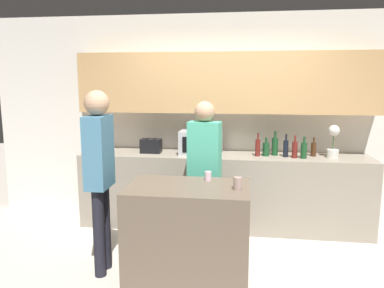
{
  "coord_description": "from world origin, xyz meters",
  "views": [
    {
      "loc": [
        0.25,
        -3.22,
        1.84
      ],
      "look_at": [
        -0.24,
        0.31,
        1.24
      ],
      "focal_mm": 35.0,
      "sensor_mm": 36.0,
      "label": 1
    }
  ],
  "objects_px": {
    "bottle_6": "(314,149)",
    "potted_plant": "(333,141)",
    "bottle_0": "(258,147)",
    "person_left": "(99,166)",
    "bottle_5": "(304,150)",
    "bottle_3": "(286,148)",
    "bottle_2": "(275,146)",
    "cup_1": "(208,176)",
    "cup_0": "(238,183)",
    "bottle_1": "(266,149)",
    "toaster": "(151,146)",
    "microwave": "(201,142)",
    "bottle_4": "(295,149)",
    "person_center": "(204,163)"
  },
  "relations": [
    {
      "from": "bottle_4",
      "to": "bottle_6",
      "type": "height_order",
      "value": "bottle_4"
    },
    {
      "from": "bottle_3",
      "to": "bottle_4",
      "type": "bearing_deg",
      "value": -23.29
    },
    {
      "from": "potted_plant",
      "to": "bottle_6",
      "type": "relative_size",
      "value": 1.69
    },
    {
      "from": "bottle_5",
      "to": "cup_1",
      "type": "distance_m",
      "value": 1.46
    },
    {
      "from": "bottle_2",
      "to": "cup_1",
      "type": "distance_m",
      "value": 1.36
    },
    {
      "from": "microwave",
      "to": "cup_0",
      "type": "height_order",
      "value": "microwave"
    },
    {
      "from": "bottle_1",
      "to": "bottle_4",
      "type": "relative_size",
      "value": 0.82
    },
    {
      "from": "microwave",
      "to": "bottle_0",
      "type": "distance_m",
      "value": 0.7
    },
    {
      "from": "bottle_0",
      "to": "bottle_6",
      "type": "distance_m",
      "value": 0.68
    },
    {
      "from": "cup_0",
      "to": "bottle_1",
      "type": "bearing_deg",
      "value": 77.02
    },
    {
      "from": "bottle_2",
      "to": "person_center",
      "type": "relative_size",
      "value": 0.18
    },
    {
      "from": "bottle_0",
      "to": "person_left",
      "type": "xyz_separation_m",
      "value": [
        -1.51,
        -1.31,
        0.02
      ]
    },
    {
      "from": "potted_plant",
      "to": "bottle_3",
      "type": "bearing_deg",
      "value": -176.66
    },
    {
      "from": "microwave",
      "to": "bottle_5",
      "type": "distance_m",
      "value": 1.25
    },
    {
      "from": "potted_plant",
      "to": "microwave",
      "type": "bearing_deg",
      "value": -179.94
    },
    {
      "from": "bottle_1",
      "to": "bottle_4",
      "type": "height_order",
      "value": "bottle_4"
    },
    {
      "from": "bottle_3",
      "to": "person_left",
      "type": "relative_size",
      "value": 0.16
    },
    {
      "from": "bottle_0",
      "to": "bottle_3",
      "type": "relative_size",
      "value": 1.02
    },
    {
      "from": "bottle_1",
      "to": "person_left",
      "type": "distance_m",
      "value": 2.1
    },
    {
      "from": "potted_plant",
      "to": "bottle_0",
      "type": "bearing_deg",
      "value": -178.15
    },
    {
      "from": "microwave",
      "to": "bottle_5",
      "type": "xyz_separation_m",
      "value": [
        1.24,
        -0.08,
        -0.05
      ]
    },
    {
      "from": "bottle_2",
      "to": "cup_0",
      "type": "bearing_deg",
      "value": -106.67
    },
    {
      "from": "bottle_6",
      "to": "cup_0",
      "type": "bearing_deg",
      "value": -121.87
    },
    {
      "from": "cup_0",
      "to": "person_center",
      "type": "distance_m",
      "value": 0.76
    },
    {
      "from": "bottle_1",
      "to": "bottle_2",
      "type": "bearing_deg",
      "value": 26.76
    },
    {
      "from": "bottle_1",
      "to": "person_left",
      "type": "bearing_deg",
      "value": -140.18
    },
    {
      "from": "bottle_4",
      "to": "cup_1",
      "type": "distance_m",
      "value": 1.39
    },
    {
      "from": "bottle_6",
      "to": "bottle_5",
      "type": "bearing_deg",
      "value": -132.84
    },
    {
      "from": "bottle_3",
      "to": "bottle_4",
      "type": "distance_m",
      "value": 0.11
    },
    {
      "from": "potted_plant",
      "to": "person_center",
      "type": "height_order",
      "value": "person_center"
    },
    {
      "from": "bottle_2",
      "to": "bottle_4",
      "type": "relative_size",
      "value": 1.11
    },
    {
      "from": "bottle_3",
      "to": "cup_0",
      "type": "distance_m",
      "value": 1.45
    },
    {
      "from": "toaster",
      "to": "bottle_1",
      "type": "height_order",
      "value": "bottle_1"
    },
    {
      "from": "bottle_4",
      "to": "bottle_2",
      "type": "bearing_deg",
      "value": 148.99
    },
    {
      "from": "bottle_5",
      "to": "bottle_6",
      "type": "bearing_deg",
      "value": 47.16
    },
    {
      "from": "bottle_6",
      "to": "person_left",
      "type": "relative_size",
      "value": 0.13
    },
    {
      "from": "bottle_3",
      "to": "person_center",
      "type": "xyz_separation_m",
      "value": [
        -0.92,
        -0.67,
        -0.07
      ]
    },
    {
      "from": "bottle_5",
      "to": "bottle_3",
      "type": "bearing_deg",
      "value": 165.3
    },
    {
      "from": "bottle_4",
      "to": "person_left",
      "type": "xyz_separation_m",
      "value": [
        -1.94,
        -1.26,
        0.02
      ]
    },
    {
      "from": "bottle_0",
      "to": "bottle_1",
      "type": "bearing_deg",
      "value": 16.68
    },
    {
      "from": "bottle_3",
      "to": "bottle_5",
      "type": "xyz_separation_m",
      "value": [
        0.2,
        -0.05,
        -0.01
      ]
    },
    {
      "from": "bottle_5",
      "to": "person_center",
      "type": "xyz_separation_m",
      "value": [
        -1.12,
        -0.62,
        -0.06
      ]
    },
    {
      "from": "toaster",
      "to": "bottle_3",
      "type": "distance_m",
      "value": 1.68
    },
    {
      "from": "bottle_1",
      "to": "bottle_3",
      "type": "bearing_deg",
      "value": -8.3
    },
    {
      "from": "bottle_0",
      "to": "person_left",
      "type": "bearing_deg",
      "value": -138.98
    },
    {
      "from": "bottle_2",
      "to": "cup_1",
      "type": "relative_size",
      "value": 3.46
    },
    {
      "from": "microwave",
      "to": "cup_0",
      "type": "bearing_deg",
      "value": -70.48
    },
    {
      "from": "cup_0",
      "to": "bottle_4",
      "type": "bearing_deg",
      "value": 63.38
    },
    {
      "from": "bottle_6",
      "to": "potted_plant",
      "type": "bearing_deg",
      "value": -16.43
    },
    {
      "from": "toaster",
      "to": "bottle_0",
      "type": "bearing_deg",
      "value": -1.22
    }
  ]
}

